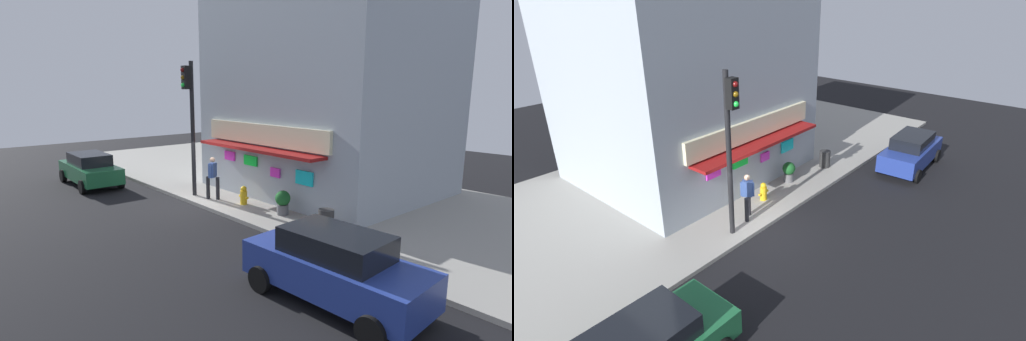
# 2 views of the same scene
# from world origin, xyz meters

# --- Properties ---
(ground_plane) EXTENTS (48.13, 48.13, 0.00)m
(ground_plane) POSITION_xyz_m (0.00, 0.00, 0.00)
(ground_plane) COLOR black
(sidewalk) EXTENTS (32.09, 10.71, 0.15)m
(sidewalk) POSITION_xyz_m (0.00, 5.36, 0.07)
(sidewalk) COLOR gray
(sidewalk) RESTS_ON ground_plane
(corner_building) EXTENTS (9.17, 8.57, 8.75)m
(corner_building) POSITION_xyz_m (1.85, 6.01, 4.52)
(corner_building) COLOR #9EA8B2
(corner_building) RESTS_ON sidewalk
(traffic_light) EXTENTS (0.32, 0.58, 5.70)m
(traffic_light) POSITION_xyz_m (-0.98, 0.53, 3.77)
(traffic_light) COLOR black
(traffic_light) RESTS_ON sidewalk
(fire_hydrant) EXTENTS (0.52, 0.28, 0.76)m
(fire_hydrant) POSITION_xyz_m (1.56, 1.34, 0.51)
(fire_hydrant) COLOR gold
(fire_hydrant) RESTS_ON sidewalk
(trash_can) EXTENTS (0.51, 0.51, 0.80)m
(trash_can) POSITION_xyz_m (5.95, 1.22, 0.54)
(trash_can) COLOR #2D2D2D
(trash_can) RESTS_ON sidewalk
(pedestrian) EXTENTS (0.59, 0.50, 1.79)m
(pedestrian) POSITION_xyz_m (0.09, 0.86, 1.12)
(pedestrian) COLOR black
(pedestrian) RESTS_ON sidewalk
(potted_plant_by_doorway) EXTENTS (0.57, 0.57, 0.91)m
(potted_plant_by_doorway) POSITION_xyz_m (3.57, 1.58, 0.65)
(potted_plant_by_doorway) COLOR #59595B
(potted_plant_by_doorway) RESTS_ON sidewalk
(parked_car_green) EXTENTS (4.56, 2.07, 1.59)m
(parked_car_green) POSITION_xyz_m (-6.48, -1.96, 0.82)
(parked_car_green) COLOR #1E6038
(parked_car_green) RESTS_ON ground_plane
(parked_car_blue) EXTENTS (4.34, 2.13, 1.68)m
(parked_car_blue) POSITION_xyz_m (8.78, -1.83, 0.86)
(parked_car_blue) COLOR navy
(parked_car_blue) RESTS_ON ground_plane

